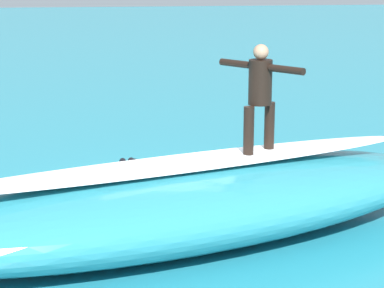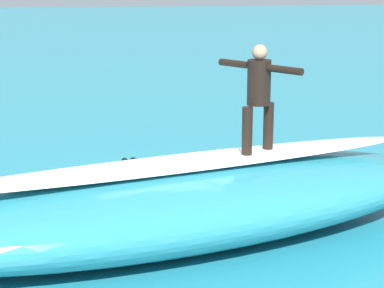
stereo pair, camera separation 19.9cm
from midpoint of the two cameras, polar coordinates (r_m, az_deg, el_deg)
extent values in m
plane|color=teal|center=(12.19, -1.55, -4.92)|extent=(120.00, 120.00, 0.00)
ellipsoid|color=teal|center=(10.46, -1.29, -4.80)|extent=(9.31, 5.17, 1.16)
ellipsoid|color=white|center=(10.28, -1.31, -1.53)|extent=(7.52, 3.14, 0.08)
ellipsoid|color=#EAE5C6|center=(10.83, 4.76, -0.82)|extent=(1.88, 1.60, 0.06)
cylinder|color=black|center=(10.56, 3.96, 1.02)|extent=(0.16, 0.16, 0.73)
cylinder|color=black|center=(10.92, 5.61, 1.42)|extent=(0.16, 0.16, 0.73)
cylinder|color=black|center=(10.61, 4.87, 4.88)|extent=(0.49, 0.49, 0.66)
sphere|color=tan|center=(10.55, 4.92, 7.25)|extent=(0.23, 0.23, 0.23)
cylinder|color=black|center=(10.29, 6.93, 5.84)|extent=(0.44, 0.53, 0.10)
cylinder|color=black|center=(10.87, 2.98, 6.36)|extent=(0.44, 0.53, 0.10)
ellipsoid|color=silver|center=(13.39, -4.71, -3.01)|extent=(0.77, 2.06, 0.09)
cylinder|color=black|center=(13.33, -4.72, -2.21)|extent=(0.40, 0.87, 0.30)
sphere|color=#936B4C|center=(12.83, -4.29, -2.57)|extent=(0.21, 0.21, 0.21)
cylinder|color=black|center=(14.06, -5.66, -1.72)|extent=(0.22, 0.71, 0.13)
cylinder|color=black|center=(14.09, -4.97, -1.67)|extent=(0.22, 0.71, 0.13)
ellipsoid|color=white|center=(12.56, -13.80, -4.54)|extent=(1.02, 1.07, 0.09)
ellipsoid|color=white|center=(14.84, 5.11, -1.33)|extent=(0.75, 0.76, 0.09)
camera|label=1|loc=(0.10, -90.48, -0.12)|focal=67.57mm
camera|label=2|loc=(0.10, 89.52, 0.12)|focal=67.57mm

